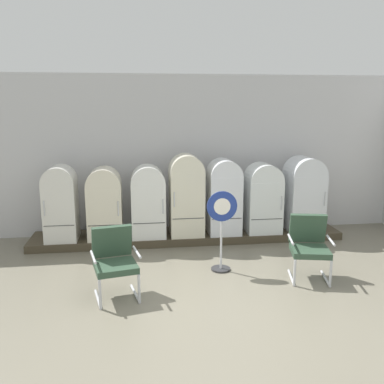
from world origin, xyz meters
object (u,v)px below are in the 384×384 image
Objects in this scene: refrigerator_2 at (148,199)px; refrigerator_4 at (224,194)px; refrigerator_5 at (263,196)px; refrigerator_6 at (304,192)px; armchair_right at (309,244)px; refrigerator_0 at (60,201)px; refrigerator_3 at (186,193)px; armchair_left at (114,258)px; refrigerator_1 at (105,201)px; sign_stand at (222,231)px.

refrigerator_4 reaches higher than refrigerator_2.
refrigerator_5 is 0.88m from refrigerator_6.
refrigerator_4 reaches higher than armchair_right.
refrigerator_0 is at bearing 179.88° from refrigerator_5.
armchair_left is (-1.31, -2.24, -0.45)m from refrigerator_3.
refrigerator_4 reaches higher than refrigerator_1.
armchair_right is (4.09, -2.02, -0.35)m from refrigerator_0.
armchair_right is at bearing -109.71° from refrigerator_6.
refrigerator_1 reaches higher than armchair_right.
refrigerator_0 is 3.20m from sign_stand.
refrigerator_3 reaches higher than refrigerator_5.
armchair_left is 3.01m from armchair_right.
sign_stand is (-1.17, -1.56, -0.21)m from refrigerator_5.
refrigerator_2 reaches higher than refrigerator_1.
refrigerator_2 is 0.93× the size of refrigerator_6.
sign_stand reaches higher than armchair_left.
sign_stand is (1.13, -1.55, -0.21)m from refrigerator_2.
refrigerator_5 is at bearing 53.15° from sign_stand.
refrigerator_4 is at bearing 0.74° from refrigerator_3.
refrigerator_4 reaches higher than sign_stand.
armchair_left is (-0.56, -2.24, -0.33)m from refrigerator_2.
refrigerator_5 is 3.66m from armchair_left.
armchair_left is at bearing -132.46° from refrigerator_4.
refrigerator_4 is (3.15, -0.01, 0.04)m from refrigerator_0.
refrigerator_1 is 4.01m from refrigerator_6.
refrigerator_1 is at bearing -0.50° from refrigerator_0.
refrigerator_4 reaches higher than armchair_left.
refrigerator_1 is 1.38× the size of armchair_right.
armchair_left is 1.83m from sign_stand.
refrigerator_0 reaches higher than refrigerator_1.
refrigerator_1 is 0.98× the size of refrigerator_2.
refrigerator_1 is at bearing 141.52° from sign_stand.
refrigerator_2 is at bearing 126.27° from sign_stand.
refrigerator_5 is (0.80, 0.00, -0.06)m from refrigerator_4.
refrigerator_5 reaches higher than refrigerator_1.
refrigerator_4 reaches higher than refrigerator_0.
armchair_right is (2.44, -2.00, -0.33)m from refrigerator_2.
refrigerator_3 is 1.07× the size of refrigerator_6.
refrigerator_5 is 1.96m from sign_stand.
refrigerator_4 is 2.25m from armchair_right.
refrigerator_2 is 1.05× the size of sign_stand.
refrigerator_4 is at bearing -179.78° from refrigerator_5.
refrigerator_4 is at bearing 0.45° from refrigerator_2.
refrigerator_6 is 4.41m from armchair_left.
refrigerator_2 is at bearing -179.55° from refrigerator_4.
refrigerator_0 is 0.82m from refrigerator_1.
refrigerator_5 is 2.04m from armchair_right.
refrigerator_3 is at bearing -179.53° from refrigerator_5.
refrigerator_1 is 1.59m from refrigerator_3.
refrigerator_0 is at bearing -179.58° from refrigerator_6.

